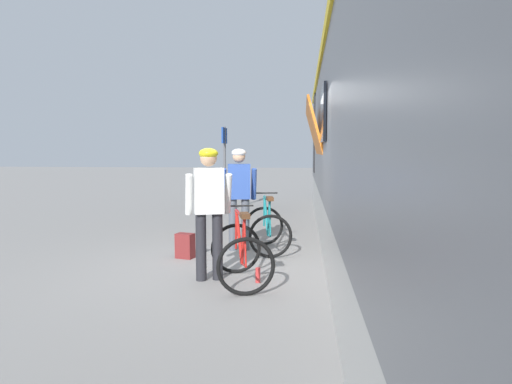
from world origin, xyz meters
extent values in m
plane|color=gray|center=(0.00, 0.00, 0.00)|extent=(80.00, 80.00, 0.00)
cube|color=slate|center=(2.76, 0.83, 2.25)|extent=(3.00, 17.39, 2.70)
cube|color=#B7B7B2|center=(2.76, 0.83, 0.45)|extent=(2.97, 17.39, 0.90)
cube|color=orange|center=(1.24, 2.77, 1.80)|extent=(0.50, 3.78, 1.65)
cube|color=yellow|center=(1.24, 0.83, 3.42)|extent=(0.04, 17.04, 0.20)
cube|color=black|center=(1.23, 0.24, 2.25)|extent=(0.04, 1.10, 0.80)
cube|color=black|center=(1.25, 6.92, 2.25)|extent=(0.03, 1.10, 2.29)
ellipsoid|color=#515357|center=(2.76, 0.83, 3.70)|extent=(2.85, 17.04, 0.36)
cylinder|color=#232328|center=(-0.39, -0.65, 0.45)|extent=(0.14, 0.14, 0.90)
cylinder|color=#232328|center=(-0.18, -0.58, 0.45)|extent=(0.14, 0.14, 0.90)
cube|color=white|center=(-0.28, -0.62, 1.20)|extent=(0.44, 0.35, 0.60)
cylinder|color=white|center=(-0.54, -0.66, 1.15)|extent=(0.17, 0.27, 0.56)
cylinder|color=white|center=(-0.05, -0.50, 1.15)|extent=(0.17, 0.27, 0.56)
sphere|color=tan|center=(-0.28, -0.62, 1.63)|extent=(0.22, 0.22, 0.22)
ellipsoid|color=yellow|center=(-0.28, -0.62, 1.69)|extent=(0.33, 0.34, 0.14)
cylinder|color=#4C515B|center=(-0.25, 1.23, 0.45)|extent=(0.14, 0.14, 0.90)
cylinder|color=#4C515B|center=(-0.04, 1.27, 0.45)|extent=(0.14, 0.14, 0.90)
cube|color=#2D4C9E|center=(-0.15, 1.25, 1.20)|extent=(0.42, 0.30, 0.60)
cylinder|color=#2D4C9E|center=(-0.41, 1.24, 1.15)|extent=(0.14, 0.27, 0.56)
cylinder|color=#2D4C9E|center=(0.10, 1.33, 1.15)|extent=(0.14, 0.27, 0.56)
sphere|color=tan|center=(-0.15, 1.25, 1.63)|extent=(0.22, 0.22, 0.22)
ellipsoid|color=white|center=(-0.15, 1.25, 1.69)|extent=(0.30, 0.32, 0.14)
torus|color=black|center=(0.02, -0.26, 0.36)|extent=(0.70, 0.23, 0.71)
torus|color=black|center=(0.29, -1.24, 0.36)|extent=(0.70, 0.23, 0.71)
cylinder|color=red|center=(0.12, -0.60, 0.60)|extent=(0.21, 0.63, 0.63)
cylinder|color=red|center=(0.15, -0.71, 0.91)|extent=(0.26, 0.83, 0.04)
cylinder|color=red|center=(0.23, -1.01, 0.60)|extent=(0.11, 0.28, 0.62)
cylinder|color=red|center=(0.24, -1.07, 0.33)|extent=(0.12, 0.36, 0.08)
cylinder|color=red|center=(0.27, -1.18, 0.63)|extent=(0.06, 0.14, 0.56)
cylinder|color=red|center=(0.03, -0.28, 0.63)|extent=(0.05, 0.09, 0.55)
cylinder|color=black|center=(0.04, -0.30, 0.97)|extent=(0.47, 0.15, 0.02)
cube|color=#4C2D19|center=(0.27, -1.15, 0.96)|extent=(0.16, 0.26, 0.06)
torus|color=black|center=(0.25, 1.71, 0.36)|extent=(0.71, 0.18, 0.71)
torus|color=black|center=(0.44, 0.71, 0.36)|extent=(0.71, 0.18, 0.71)
cylinder|color=#197A7F|center=(0.31, 1.36, 0.60)|extent=(0.16, 0.64, 0.63)
cylinder|color=#197A7F|center=(0.34, 1.24, 0.91)|extent=(0.20, 0.84, 0.04)
cylinder|color=#197A7F|center=(0.39, 0.94, 0.60)|extent=(0.09, 0.28, 0.62)
cylinder|color=#197A7F|center=(0.41, 0.88, 0.33)|extent=(0.10, 0.36, 0.08)
cylinder|color=#197A7F|center=(0.43, 0.77, 0.63)|extent=(0.05, 0.15, 0.56)
cylinder|color=#197A7F|center=(0.25, 1.68, 0.63)|extent=(0.05, 0.09, 0.55)
cylinder|color=black|center=(0.26, 1.66, 0.97)|extent=(0.48, 0.11, 0.02)
cube|color=#4C2D19|center=(0.42, 0.79, 0.96)|extent=(0.14, 0.25, 0.06)
cube|color=maroon|center=(-0.93, 0.57, 0.20)|extent=(0.32, 0.25, 0.40)
cylinder|color=red|center=(0.38, -0.68, 0.10)|extent=(0.07, 0.07, 0.19)
cylinder|color=#595B60|center=(-1.27, 6.24, 1.20)|extent=(0.08, 0.08, 2.40)
cube|color=#193F99|center=(-1.27, 6.24, 2.15)|extent=(0.04, 0.70, 0.44)
camera|label=1|loc=(0.96, -6.53, 1.73)|focal=32.11mm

